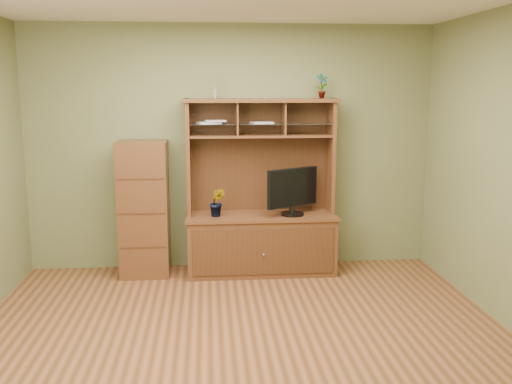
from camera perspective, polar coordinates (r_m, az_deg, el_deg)
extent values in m
cube|color=#533017|center=(4.80, -1.32, -14.60)|extent=(4.50, 4.00, 0.02)
cube|color=#5E643B|center=(6.39, -2.51, 4.43)|extent=(4.50, 0.02, 2.70)
cube|color=#5E643B|center=(2.44, 1.52, -5.70)|extent=(4.50, 0.02, 2.70)
cube|color=#462514|center=(6.31, 0.51, -5.27)|extent=(1.60, 0.55, 0.62)
cube|color=#321C0D|center=(6.04, 0.77, -5.99)|extent=(1.50, 0.01, 0.50)
sphere|color=silver|center=(6.04, 0.78, -6.31)|extent=(0.02, 0.02, 0.02)
cube|color=#462514|center=(6.23, 0.52, -2.39)|extent=(1.64, 0.59, 0.03)
cube|color=#462514|center=(6.20, -6.77, 3.47)|extent=(0.04, 0.35, 1.25)
cube|color=#462514|center=(6.34, 7.49, 3.62)|extent=(0.04, 0.35, 1.25)
cube|color=#321C0D|center=(6.38, 0.31, 3.75)|extent=(1.52, 0.02, 1.25)
cube|color=#462514|center=(6.17, 0.45, 9.16)|extent=(1.66, 0.40, 0.04)
cube|color=#462514|center=(6.19, 0.45, 5.64)|extent=(1.52, 0.32, 0.02)
cube|color=#462514|center=(6.16, -1.92, 7.34)|extent=(0.02, 0.31, 0.35)
cube|color=#462514|center=(6.21, 2.79, 7.36)|extent=(0.02, 0.31, 0.35)
cube|color=silver|center=(6.18, 0.46, 6.83)|extent=(1.50, 0.27, 0.01)
cylinder|color=black|center=(6.21, 3.65, -2.20)|extent=(0.25, 0.25, 0.03)
cylinder|color=black|center=(6.20, 3.66, -1.73)|extent=(0.05, 0.05, 0.08)
cube|color=black|center=(6.15, 3.68, 0.44)|extent=(0.59, 0.37, 0.42)
imported|color=#355A1E|center=(6.11, -3.89, -1.03)|extent=(0.20, 0.17, 0.31)
imported|color=#2F6423|center=(6.27, 6.57, 10.52)|extent=(0.16, 0.13, 0.27)
cylinder|color=silver|center=(6.15, -4.21, 9.80)|extent=(0.06, 0.06, 0.10)
cylinder|color=olive|center=(6.15, -4.23, 11.16)|extent=(0.04, 0.04, 0.19)
cube|color=silver|center=(6.16, -4.76, 6.92)|extent=(0.28, 0.24, 0.02)
cube|color=silver|center=(6.16, -4.10, 7.11)|extent=(0.24, 0.20, 0.02)
cube|color=silver|center=(6.19, 0.58, 6.96)|extent=(0.26, 0.22, 0.02)
cube|color=#462514|center=(6.26, -11.12, -1.64)|extent=(0.52, 0.47, 1.46)
cube|color=#321C0D|center=(6.12, -11.23, -5.45)|extent=(0.48, 0.01, 0.02)
cube|color=#321C0D|center=(6.03, -11.36, -2.12)|extent=(0.48, 0.01, 0.01)
cube|color=#321C0D|center=(5.96, -11.49, 1.30)|extent=(0.48, 0.01, 0.02)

